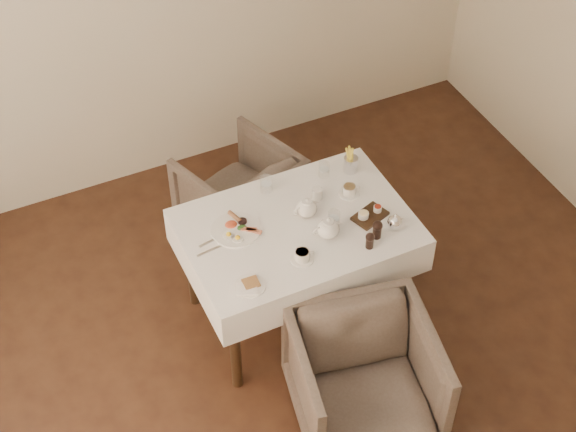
# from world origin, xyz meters

# --- Properties ---
(table) EXTENTS (1.28, 0.88, 0.75)m
(table) POSITION_xyz_m (0.10, 0.85, 0.64)
(table) COLOR black
(table) RESTS_ON ground
(armchair_near) EXTENTS (0.86, 0.88, 0.69)m
(armchair_near) POSITION_xyz_m (0.10, 0.02, 0.34)
(armchair_near) COLOR #4B3F37
(armchair_near) RESTS_ON ground
(armchair_far) EXTENTS (0.84, 0.85, 0.61)m
(armchair_far) POSITION_xyz_m (0.08, 1.69, 0.31)
(armchair_far) COLOR #4B3F37
(armchair_far) RESTS_ON ground
(breakfast_plate) EXTENTS (0.28, 0.28, 0.03)m
(breakfast_plate) POSITION_xyz_m (-0.23, 0.97, 0.76)
(breakfast_plate) COLOR white
(breakfast_plate) RESTS_ON table
(side_plate) EXTENTS (0.18, 0.17, 0.02)m
(side_plate) POSITION_xyz_m (-0.33, 0.55, 0.76)
(side_plate) COLOR white
(side_plate) RESTS_ON table
(teapot_centre) EXTENTS (0.17, 0.14, 0.13)m
(teapot_centre) POSITION_xyz_m (0.18, 0.90, 0.82)
(teapot_centre) COLOR white
(teapot_centre) RESTS_ON table
(teapot_front) EXTENTS (0.18, 0.14, 0.14)m
(teapot_front) POSITION_xyz_m (0.21, 0.70, 0.82)
(teapot_front) COLOR white
(teapot_front) RESTS_ON table
(creamer) EXTENTS (0.07, 0.07, 0.07)m
(creamer) POSITION_xyz_m (0.29, 1.00, 0.79)
(creamer) COLOR white
(creamer) RESTS_ON table
(teacup_near) EXTENTS (0.13, 0.13, 0.06)m
(teacup_near) POSITION_xyz_m (0.01, 0.61, 0.78)
(teacup_near) COLOR white
(teacup_near) RESTS_ON table
(teacup_far) EXTENTS (0.12, 0.12, 0.06)m
(teacup_far) POSITION_xyz_m (0.48, 0.96, 0.78)
(teacup_far) COLOR white
(teacup_far) RESTS_ON table
(glass_left) EXTENTS (0.08, 0.08, 0.10)m
(glass_left) POSITION_xyz_m (0.06, 1.19, 0.80)
(glass_left) COLOR silver
(glass_left) RESTS_ON table
(glass_mid) EXTENTS (0.09, 0.09, 0.10)m
(glass_mid) POSITION_xyz_m (0.28, 0.77, 0.80)
(glass_mid) COLOR silver
(glass_mid) RESTS_ON table
(glass_right) EXTENTS (0.07, 0.07, 0.09)m
(glass_right) POSITION_xyz_m (0.42, 1.16, 0.80)
(glass_right) COLOR silver
(glass_right) RESTS_ON table
(condiment_board) EXTENTS (0.23, 0.19, 0.05)m
(condiment_board) POSITION_xyz_m (0.49, 0.74, 0.77)
(condiment_board) COLOR black
(condiment_board) RESTS_ON table
(pepper_mill_left) EXTENTS (0.06, 0.06, 0.10)m
(pepper_mill_left) POSITION_xyz_m (0.38, 0.53, 0.81)
(pepper_mill_left) COLOR black
(pepper_mill_left) RESTS_ON table
(pepper_mill_right) EXTENTS (0.07, 0.07, 0.12)m
(pepper_mill_right) POSITION_xyz_m (0.45, 0.59, 0.81)
(pepper_mill_right) COLOR black
(pepper_mill_right) RESTS_ON table
(silver_pot) EXTENTS (0.12, 0.10, 0.11)m
(silver_pot) POSITION_xyz_m (0.57, 0.60, 0.81)
(silver_pot) COLOR white
(silver_pot) RESTS_ON table
(fries_cup) EXTENTS (0.08, 0.08, 0.18)m
(fries_cup) POSITION_xyz_m (0.58, 1.13, 0.83)
(fries_cup) COLOR silver
(fries_cup) RESTS_ON table
(cutlery_fork) EXTENTS (0.20, 0.05, 0.00)m
(cutlery_fork) POSITION_xyz_m (-0.37, 0.95, 0.76)
(cutlery_fork) COLOR silver
(cutlery_fork) RESTS_ON table
(cutlery_knife) EXTENTS (0.19, 0.04, 0.00)m
(cutlery_knife) POSITION_xyz_m (-0.40, 0.88, 0.76)
(cutlery_knife) COLOR silver
(cutlery_knife) RESTS_ON table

